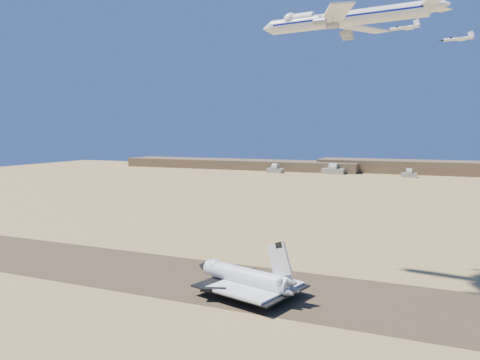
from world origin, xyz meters
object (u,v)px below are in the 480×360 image
at_px(shuttle, 245,278).
at_px(chase_jet_d, 403,28).
at_px(crew_c, 261,299).
at_px(chase_jet_e, 457,39).
at_px(crew_b, 265,301).
at_px(carrier_747, 339,19).
at_px(crew_a, 267,301).

bearing_deg(shuttle, chase_jet_d, 76.07).
relative_size(shuttle, crew_c, 24.24).
distance_m(chase_jet_d, chase_jet_e, 27.21).
bearing_deg(crew_b, carrier_747, -32.99).
distance_m(crew_a, chase_jet_d, 139.63).
distance_m(crew_c, chase_jet_d, 139.85).
distance_m(crew_c, chase_jet_e, 153.19).
bearing_deg(chase_jet_e, chase_jet_d, -140.14).
distance_m(carrier_747, crew_c, 109.71).
relative_size(crew_b, chase_jet_e, 0.11).
height_order(shuttle, crew_b, shuttle).
bearing_deg(carrier_747, crew_a, -102.09).
distance_m(crew_b, crew_c, 2.07).
height_order(shuttle, crew_a, shuttle).
xyz_separation_m(crew_a, crew_c, (-2.70, 0.62, 0.12)).
bearing_deg(shuttle, crew_a, -12.05).
relative_size(shuttle, carrier_747, 0.61).
height_order(crew_a, chase_jet_e, chase_jet_e).
relative_size(carrier_747, crew_c, 39.72).
xyz_separation_m(carrier_747, crew_a, (-14.15, -40.26, -101.02)).
bearing_deg(crew_a, carrier_747, -31.86).
xyz_separation_m(carrier_747, crew_b, (-14.97, -40.51, -100.97)).
height_order(shuttle, chase_jet_e, chase_jet_e).
distance_m(shuttle, chase_jet_d, 135.63).
xyz_separation_m(shuttle, chase_jet_d, (44.91, 79.82, 100.04)).
bearing_deg(shuttle, carrier_747, 70.07).
height_order(shuttle, chase_jet_d, chase_jet_d).
height_order(chase_jet_d, chase_jet_e, chase_jet_d).
bearing_deg(chase_jet_e, crew_b, -111.54).
xyz_separation_m(shuttle, crew_c, (7.84, -4.86, -4.90)).
bearing_deg(carrier_747, chase_jet_e, 60.98).
bearing_deg(crew_b, crew_a, -85.83).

